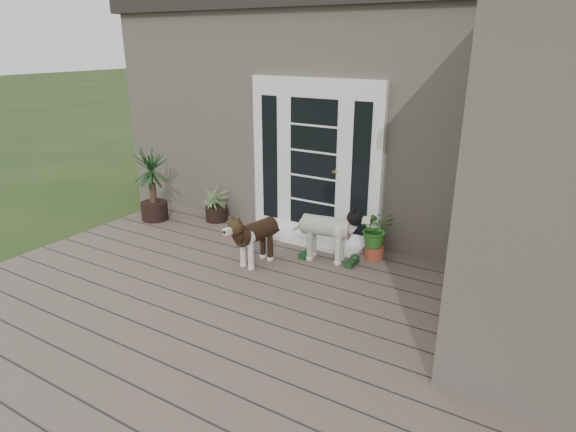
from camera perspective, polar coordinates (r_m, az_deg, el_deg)
The scene contains 15 objects.
deck at distance 5.11m, azimuth -7.02°, elevation -11.41°, with size 6.20×4.60×0.12m, color #6B5B4C.
house_main at distance 8.21m, azimuth 11.35°, elevation 11.40°, with size 7.40×4.00×3.10m, color #665E54.
roof_main at distance 8.15m, azimuth 12.19°, elevation 22.94°, with size 7.60×4.20×0.20m, color #2D2826.
door_unit at distance 6.51m, azimuth 3.14°, elevation 6.44°, with size 1.90×0.14×2.15m, color white.
door_step at distance 6.67m, azimuth 2.16°, elevation -2.72°, with size 1.60×0.40×0.05m, color white.
brindle_dog at distance 5.89m, azimuth -3.73°, elevation -2.87°, with size 0.32×0.74×0.62m, color #301D11, non-canonical shape.
white_dog at distance 5.98m, azimuth 4.51°, elevation -2.32°, with size 0.34×0.80×0.66m, color silver, non-canonical shape.
spider_plant at distance 7.41m, azimuth -8.46°, elevation 1.62°, with size 0.55×0.55×0.58m, color #A0B26D, non-canonical shape.
yucca at distance 7.58m, azimuth -15.65°, elevation 3.50°, with size 0.75×0.75×1.09m, color black, non-canonical shape.
herb_a at distance 6.14m, azimuth 10.19°, elevation -2.48°, with size 0.44×0.44×0.56m, color #1F5A19.
herb_b at distance 5.93m, azimuth 19.95°, elevation -4.24°, with size 0.37×0.37×0.56m, color #164D19.
herb_c at distance 5.88m, azimuth 19.60°, elevation -4.20°, with size 0.39×0.39×0.60m, color #2B631C.
sapling at distance 4.79m, azimuth 23.07°, elevation -1.91°, with size 0.55×0.55×1.87m, color #285718, non-canonical shape.
clog_left at distance 6.18m, azimuth 2.21°, elevation -4.42°, with size 0.13×0.28×0.09m, color #17391A, non-canonical shape.
clog_right at distance 6.00m, azimuth 7.49°, elevation -5.32°, with size 0.14×0.30×0.09m, color #163918, non-canonical shape.
Camera 1 is at (2.77, -3.00, 2.70)m, focal length 30.30 mm.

